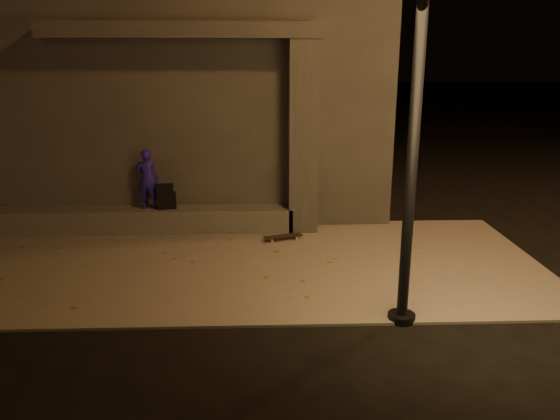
{
  "coord_description": "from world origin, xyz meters",
  "views": [
    {
      "loc": [
        0.89,
        -6.49,
        3.39
      ],
      "look_at": [
        1.2,
        2.0,
        0.94
      ],
      "focal_mm": 35.0,
      "sensor_mm": 36.0,
      "label": 1
    }
  ],
  "objects_px": {
    "skateboarder": "(148,179)",
    "skateboard": "(283,236)",
    "column": "(303,138)",
    "backpack": "(166,199)"
  },
  "relations": [
    {
      "from": "skateboarder",
      "to": "skateboard",
      "type": "relative_size",
      "value": 1.55
    },
    {
      "from": "skateboarder",
      "to": "skateboard",
      "type": "height_order",
      "value": "skateboarder"
    },
    {
      "from": "skateboarder",
      "to": "skateboard",
      "type": "xyz_separation_m",
      "value": [
        2.57,
        -0.65,
        -0.97
      ]
    },
    {
      "from": "backpack",
      "to": "skateboard",
      "type": "relative_size",
      "value": 0.69
    },
    {
      "from": "column",
      "to": "skateboarder",
      "type": "distance_m",
      "value": 3.07
    },
    {
      "from": "backpack",
      "to": "skateboard",
      "type": "xyz_separation_m",
      "value": [
        2.23,
        -0.65,
        -0.56
      ]
    },
    {
      "from": "skateboarder",
      "to": "backpack",
      "type": "relative_size",
      "value": 2.26
    },
    {
      "from": "column",
      "to": "skateboarder",
      "type": "relative_size",
      "value": 3.1
    },
    {
      "from": "column",
      "to": "skateboarder",
      "type": "xyz_separation_m",
      "value": [
        -2.97,
        0.0,
        -0.77
      ]
    },
    {
      "from": "backpack",
      "to": "skateboarder",
      "type": "bearing_deg",
      "value": 170.05
    }
  ]
}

